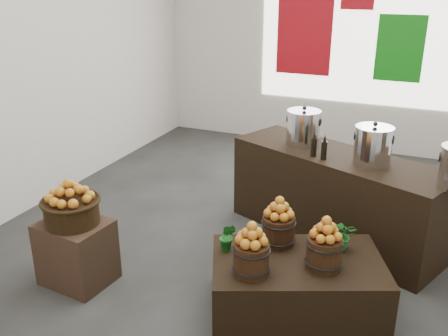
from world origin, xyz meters
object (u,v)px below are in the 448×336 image
at_px(counter, 335,196).
at_px(stock_pot_center, 373,147).
at_px(wicker_basket, 72,212).
at_px(display_table, 297,285).
at_px(stock_pot_left, 303,128).
at_px(crate, 77,252).

relative_size(counter, stock_pot_center, 6.47).
relative_size(wicker_basket, stock_pot_center, 1.35).
bearing_deg(wicker_basket, display_table, 10.84).
xyz_separation_m(counter, stock_pot_left, (-0.45, 0.19, 0.67)).
distance_m(wicker_basket, stock_pot_center, 2.97).
height_order(wicker_basket, stock_pot_center, stock_pot_center).
bearing_deg(display_table, stock_pot_center, 50.70).
bearing_deg(wicker_basket, stock_pot_left, 51.57).
bearing_deg(counter, wicker_basket, -115.45).
distance_m(stock_pot_left, stock_pot_center, 0.87).
xyz_separation_m(crate, display_table, (2.03, 0.39, -0.06)).
xyz_separation_m(wicker_basket, display_table, (2.03, 0.39, -0.48)).
distance_m(wicker_basket, counter, 2.77).
height_order(stock_pot_left, stock_pot_center, same).
height_order(counter, stock_pot_left, stock_pot_left).
height_order(counter, stock_pot_center, stock_pot_center).
height_order(display_table, stock_pot_left, stock_pot_left).
distance_m(crate, wicker_basket, 0.42).
bearing_deg(crate, stock_pot_left, 51.57).
distance_m(crate, display_table, 2.07).
distance_m(crate, counter, 2.77).
relative_size(crate, stock_pot_center, 1.69).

